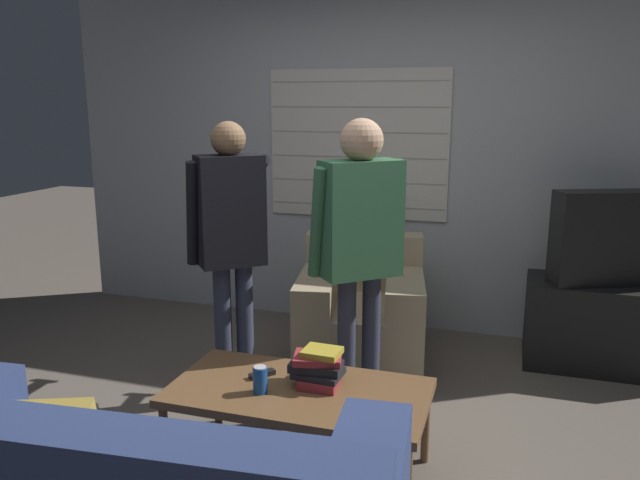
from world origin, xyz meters
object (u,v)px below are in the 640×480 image
(person_right_standing, at_px, (359,233))
(book_stack, at_px, (318,368))
(coffee_table, at_px, (299,396))
(soda_can, at_px, (260,380))
(spare_remote, at_px, (262,374))
(tv, at_px, (612,238))
(person_left_standing, at_px, (231,231))
(armchair_beige, at_px, (361,314))

(person_right_standing, bearing_deg, book_stack, -136.68)
(coffee_table, bearing_deg, soda_can, -150.41)
(coffee_table, height_order, book_stack, book_stack)
(book_stack, distance_m, spare_remote, 0.30)
(spare_remote, bearing_deg, tv, 83.24)
(coffee_table, distance_m, person_right_standing, 0.91)
(coffee_table, xyz_separation_m, book_stack, (0.07, 0.06, 0.12))
(person_left_standing, bearing_deg, person_right_standing, -40.10)
(spare_remote, bearing_deg, armchair_beige, 120.99)
(armchair_beige, height_order, spare_remote, armchair_beige)
(armchair_beige, distance_m, book_stack, 1.31)
(coffee_table, distance_m, soda_can, 0.20)
(tv, bearing_deg, soda_can, 25.35)
(book_stack, relative_size, soda_can, 1.99)
(coffee_table, xyz_separation_m, person_left_standing, (-0.62, 0.61, 0.62))
(armchair_beige, bearing_deg, coffee_table, 80.85)
(tv, xyz_separation_m, spare_remote, (-1.72, -1.68, -0.44))
(person_right_standing, relative_size, soda_can, 13.07)
(coffee_table, relative_size, book_stack, 4.76)
(armchair_beige, relative_size, tv, 1.27)
(tv, distance_m, spare_remote, 2.44)
(coffee_table, xyz_separation_m, spare_remote, (-0.21, 0.07, 0.05))
(armchair_beige, height_order, person_right_standing, person_right_standing)
(person_left_standing, relative_size, spare_remote, 12.88)
(person_left_standing, distance_m, soda_can, 0.99)
(tv, distance_m, person_left_standing, 2.41)
(tv, bearing_deg, person_left_standing, 5.67)
(soda_can, bearing_deg, armchair_beige, 85.06)
(person_right_standing, xyz_separation_m, spare_remote, (-0.34, -0.55, -0.61))
(coffee_table, distance_m, book_stack, 0.16)
(armchair_beige, distance_m, coffee_table, 1.36)
(person_right_standing, height_order, soda_can, person_right_standing)
(armchair_beige, distance_m, person_right_standing, 1.04)
(coffee_table, distance_m, tv, 2.36)
(soda_can, bearing_deg, person_right_standing, 68.24)
(book_stack, height_order, spare_remote, book_stack)
(coffee_table, height_order, spare_remote, spare_remote)
(armchair_beige, height_order, book_stack, armchair_beige)
(book_stack, bearing_deg, person_right_standing, 84.57)
(armchair_beige, distance_m, spare_remote, 1.30)
(coffee_table, relative_size, person_left_standing, 0.73)
(armchair_beige, xyz_separation_m, book_stack, (0.11, -1.29, 0.18))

